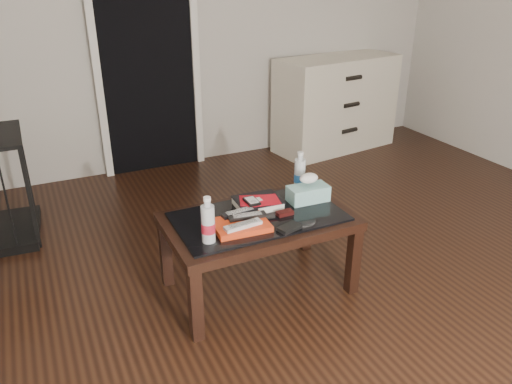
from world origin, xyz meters
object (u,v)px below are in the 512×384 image
Objects in this scene: coffee_table at (258,226)px; water_bottle_right at (300,171)px; dresser at (336,104)px; tissue_box at (308,193)px; textbook at (258,203)px; water_bottle_left at (208,220)px.

water_bottle_right is at bearing 29.14° from coffee_table.
water_bottle_right is at bearing -137.66° from dresser.
textbook is at bearing 172.06° from tissue_box.
dresser reaches higher than coffee_table.
textbook is 1.05× the size of water_bottle_right.
dresser is 5.04× the size of textbook.
coffee_table is 0.36m from tissue_box.
coffee_table is 0.41m from water_bottle_left.
tissue_box is (-0.03, -0.16, -0.07)m from water_bottle_right.
coffee_table is at bearing -141.16° from dresser.
water_bottle_right reaches higher than textbook.
water_bottle_left is 0.79m from water_bottle_right.
water_bottle_left is at bearing -144.16° from dresser.
coffee_table is 2.53m from dresser.
coffee_table is 4.20× the size of water_bottle_left.
water_bottle_left is at bearing -161.81° from tissue_box.
coffee_table is at bearing 22.71° from water_bottle_left.
tissue_box is at bearing -135.78° from dresser.
dresser is at bearing 44.00° from water_bottle_left.
water_bottle_right is at bearing 26.16° from water_bottle_left.
water_bottle_left is 1.00× the size of water_bottle_right.
textbook is 0.30m from tissue_box.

